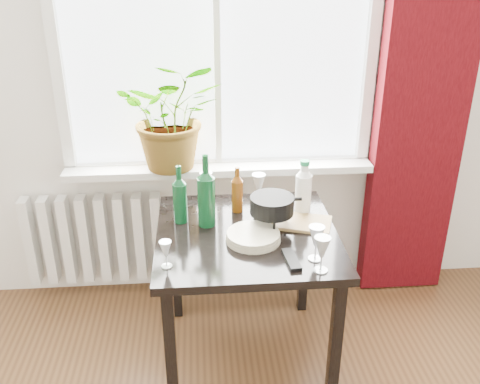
{
  "coord_description": "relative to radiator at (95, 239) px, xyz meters",
  "views": [
    {
      "loc": [
        -0.11,
        -0.65,
        1.98
      ],
      "look_at": [
        0.07,
        1.55,
        0.95
      ],
      "focal_mm": 40.0,
      "sensor_mm": 36.0,
      "label": 1
    }
  ],
  "objects": [
    {
      "name": "bottle_amber",
      "position": [
        0.82,
        -0.4,
        0.48
      ],
      "size": [
        0.07,
        0.07,
        0.24
      ],
      "primitive_type": null,
      "rotation": [
        0.0,
        0.0,
        0.17
      ],
      "color": "#68330B",
      "rests_on": "table"
    },
    {
      "name": "windowsill",
      "position": [
        0.75,
        -0.03,
        0.44
      ],
      "size": [
        1.72,
        0.2,
        0.04
      ],
      "color": "silver",
      "rests_on": "ground"
    },
    {
      "name": "wineglass_front_left",
      "position": [
        0.49,
        -0.9,
        0.42
      ],
      "size": [
        0.06,
        0.06,
        0.12
      ],
      "primitive_type": null,
      "rotation": [
        0.0,
        0.0,
        0.16
      ],
      "color": "silver",
      "rests_on": "table"
    },
    {
      "name": "fondue_pot",
      "position": [
        0.97,
        -0.59,
        0.44
      ],
      "size": [
        0.3,
        0.28,
        0.16
      ],
      "primitive_type": null,
      "rotation": [
        0.0,
        0.0,
        0.34
      ],
      "color": "black",
      "rests_on": "table"
    },
    {
      "name": "wineglass_front_right",
      "position": [
        1.12,
        -0.89,
        0.44
      ],
      "size": [
        0.08,
        0.08,
        0.16
      ],
      "primitive_type": null,
      "rotation": [
        0.0,
        0.0,
        -0.21
      ],
      "color": "silver",
      "rests_on": "table"
    },
    {
      "name": "cutting_board",
      "position": [
        1.12,
        -0.57,
        0.37
      ],
      "size": [
        0.33,
        0.26,
        0.02
      ],
      "primitive_type": "cube",
      "rotation": [
        0.0,
        0.0,
        -0.31
      ],
      "color": "#A4814A",
      "rests_on": "table"
    },
    {
      "name": "radiator",
      "position": [
        0.0,
        0.0,
        0.0
      ],
      "size": [
        0.8,
        0.1,
        0.55
      ],
      "color": "white",
      "rests_on": "ground"
    },
    {
      "name": "curtain",
      "position": [
        1.87,
        -0.06,
        0.92
      ],
      "size": [
        0.5,
        0.12,
        2.56
      ],
      "color": "#320408",
      "rests_on": "ground"
    },
    {
      "name": "cleaning_bottle",
      "position": [
        1.15,
        -0.45,
        0.5
      ],
      "size": [
        0.09,
        0.09,
        0.28
      ],
      "primitive_type": null,
      "rotation": [
        0.0,
        0.0,
        -0.09
      ],
      "color": "white",
      "rests_on": "table"
    },
    {
      "name": "wineglass_back_left",
      "position": [
        0.67,
        -0.26,
        0.44
      ],
      "size": [
        0.07,
        0.07,
        0.16
      ],
      "primitive_type": null,
      "rotation": [
        0.0,
        0.0,
        0.01
      ],
      "color": "silver",
      "rests_on": "table"
    },
    {
      "name": "window",
      "position": [
        0.75,
        0.04,
        1.22
      ],
      "size": [
        1.72,
        0.08,
        1.62
      ],
      "color": "white",
      "rests_on": "ground"
    },
    {
      "name": "wine_bottle_left",
      "position": [
        0.54,
        -0.5,
        0.51
      ],
      "size": [
        0.08,
        0.08,
        0.29
      ],
      "primitive_type": null,
      "rotation": [
        0.0,
        0.0,
        0.17
      ],
      "color": "#0B3B1C",
      "rests_on": "table"
    },
    {
      "name": "wineglass_far_right",
      "position": [
        1.12,
        -0.98,
        0.44
      ],
      "size": [
        0.08,
        0.08,
        0.16
      ],
      "primitive_type": null,
      "rotation": [
        0.0,
        0.0,
        -0.09
      ],
      "color": "#AFB7BC",
      "rests_on": "table"
    },
    {
      "name": "table",
      "position": [
        0.85,
        -0.63,
        0.27
      ],
      "size": [
        0.85,
        0.85,
        0.74
      ],
      "color": "black",
      "rests_on": "ground"
    },
    {
      "name": "potted_plant",
      "position": [
        0.51,
        -0.05,
        0.77
      ],
      "size": [
        0.57,
        0.5,
        0.6
      ],
      "primitive_type": "imported",
      "rotation": [
        0.0,
        0.0,
        -0.06
      ],
      "color": "#207A20",
      "rests_on": "windowsill"
    },
    {
      "name": "plate_stack",
      "position": [
        0.87,
        -0.71,
        0.38
      ],
      "size": [
        0.33,
        0.33,
        0.04
      ],
      "primitive_type": "cylinder",
      "rotation": [
        0.0,
        0.0,
        -0.37
      ],
      "color": "beige",
      "rests_on": "table"
    },
    {
      "name": "wine_bottle_right",
      "position": [
        0.67,
        -0.54,
        0.54
      ],
      "size": [
        0.1,
        0.1,
        0.37
      ],
      "primitive_type": null,
      "rotation": [
        0.0,
        0.0,
        -0.26
      ],
      "color": "#0B3B1B",
      "rests_on": "table"
    },
    {
      "name": "tv_remote",
      "position": [
        1.02,
        -0.9,
        0.37
      ],
      "size": [
        0.06,
        0.17,
        0.02
      ],
      "primitive_type": "cube",
      "rotation": [
        0.0,
        0.0,
        0.09
      ],
      "color": "black",
      "rests_on": "table"
    },
    {
      "name": "wineglass_back_center",
      "position": [
        0.94,
        -0.33,
        0.44
      ],
      "size": [
        0.09,
        0.09,
        0.17
      ],
      "primitive_type": null,
      "rotation": [
        0.0,
        0.0,
        0.24
      ],
      "color": "silver",
      "rests_on": "table"
    }
  ]
}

